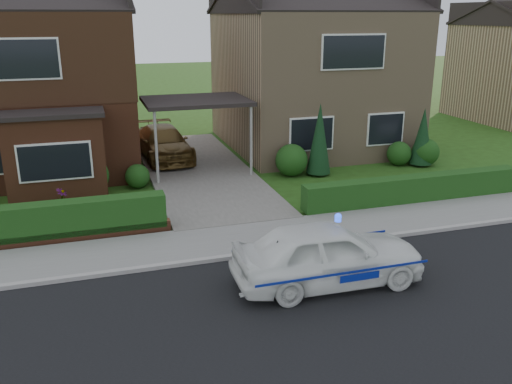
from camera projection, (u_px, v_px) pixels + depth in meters
name	position (u px, v px, depth m)	size (l,w,h in m)	color
ground	(310.00, 317.00, 10.76)	(120.00, 120.00, 0.00)	#224412
road	(310.00, 317.00, 10.76)	(60.00, 6.00, 0.02)	black
kerb	(262.00, 253.00, 13.50)	(60.00, 0.16, 0.12)	#9E9993
sidewalk	(250.00, 238.00, 14.46)	(60.00, 2.00, 0.10)	slate
driveway	(198.00, 170.00, 20.71)	(3.80, 12.00, 0.12)	#666059
house_left	(29.00, 67.00, 20.52)	(7.50, 9.53, 7.25)	brown
house_right	(311.00, 63.00, 23.94)	(7.50, 8.06, 7.25)	tan
carport_link	(196.00, 102.00, 19.86)	(3.80, 3.00, 2.77)	black
dwarf_wall	(20.00, 242.00, 13.86)	(7.70, 0.25, 0.36)	brown
hedge_left	(22.00, 246.00, 14.05)	(7.50, 0.55, 0.90)	#193D13
hedge_right	(413.00, 203.00, 17.26)	(7.50, 0.55, 0.80)	#193D13
shrub_left_mid	(89.00, 176.00, 17.84)	(1.32, 1.32, 1.32)	#193D13
shrub_left_near	(137.00, 176.00, 18.64)	(0.84, 0.84, 0.84)	#193D13
shrub_right_near	(292.00, 160.00, 20.00)	(1.20, 1.20, 1.20)	#193D13
shrub_right_mid	(399.00, 154.00, 21.44)	(0.96, 0.96, 0.96)	#193D13
shrub_right_far	(425.00, 152.00, 21.43)	(1.08, 1.08, 1.08)	#193D13
conifer_a	(319.00, 141.00, 19.88)	(0.90, 0.90, 2.60)	black
conifer_b	(422.00, 138.00, 21.20)	(0.90, 0.90, 2.20)	black
police_car	(328.00, 254.00, 11.88)	(3.88, 4.27, 1.60)	white
driveway_car	(164.00, 143.00, 21.95)	(1.79, 4.40, 1.28)	brown
potted_plant_a	(89.00, 187.00, 17.66)	(0.40, 0.27, 0.75)	gray
potted_plant_c	(62.00, 201.00, 16.39)	(0.40, 0.40, 0.71)	gray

